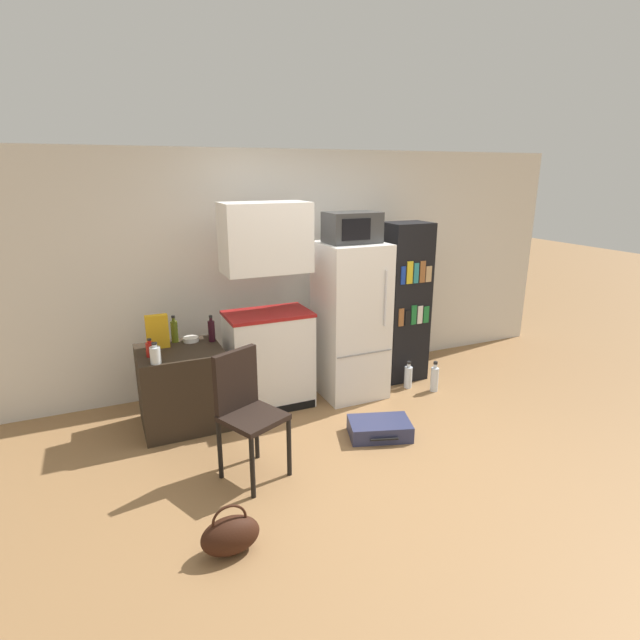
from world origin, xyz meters
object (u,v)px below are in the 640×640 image
object	(u,v)px
microwave	(352,227)
handbag	(230,535)
kitchen_hutch	(268,317)
bowl	(191,339)
refrigerator	(350,320)
water_bottle_middle	(408,377)
cereal_box	(157,332)
bottle_wine_dark	(212,330)
side_table	(182,387)
suitcase_large_flat	(380,428)
bottle_clear_short	(155,355)
bottle_olive_oil	(174,331)
water_bottle_front	(434,379)
bottle_ketchup_red	(150,349)
bookshelf	(404,303)
chair	(245,403)

from	to	relation	value
microwave	handbag	world-z (taller)	microwave
kitchen_hutch	bowl	bearing A→B (deg)	171.32
refrigerator	water_bottle_middle	world-z (taller)	refrigerator
water_bottle_middle	cereal_box	bearing A→B (deg)	173.70
kitchen_hutch	water_bottle_middle	distance (m)	1.68
bottle_wine_dark	handbag	bearing A→B (deg)	-100.13
water_bottle_middle	side_table	bearing A→B (deg)	176.21
kitchen_hutch	suitcase_large_flat	size ratio (longest dim) A/B	3.25
refrigerator	bowl	world-z (taller)	refrigerator
kitchen_hutch	bowl	world-z (taller)	kitchen_hutch
refrigerator	microwave	bearing A→B (deg)	-108.69
refrigerator	bottle_wine_dark	xyz separation A→B (m)	(-1.38, 0.10, 0.05)
bottle_clear_short	handbag	size ratio (longest dim) A/B	0.49
refrigerator	bottle_olive_oil	size ratio (longest dim) A/B	6.24
bottle_clear_short	bottle_olive_oil	world-z (taller)	bottle_olive_oil
water_bottle_front	cereal_box	bearing A→B (deg)	170.27
kitchen_hutch	bottle_ketchup_red	bearing A→B (deg)	-172.22
bookshelf	water_bottle_middle	world-z (taller)	bookshelf
microwave	water_bottle_front	world-z (taller)	microwave
chair	water_bottle_middle	bearing A→B (deg)	-2.53
bookshelf	bottle_wine_dark	xyz separation A→B (m)	(-2.10, -0.03, -0.03)
kitchen_hutch	refrigerator	size ratio (longest dim) A/B	1.25
bottle_olive_oil	handbag	distance (m)	2.10
chair	water_bottle_front	size ratio (longest dim) A/B	2.95
kitchen_hutch	bowl	distance (m)	0.73
chair	water_bottle_front	world-z (taller)	chair
side_table	handbag	distance (m)	1.78
kitchen_hutch	cereal_box	xyz separation A→B (m)	(-1.00, 0.05, -0.02)
bottle_clear_short	chair	bearing A→B (deg)	-53.14
bottle_ketchup_red	cereal_box	world-z (taller)	cereal_box
side_table	cereal_box	world-z (taller)	cereal_box
side_table	microwave	size ratio (longest dim) A/B	1.43
water_bottle_middle	bowl	bearing A→B (deg)	171.32
microwave	suitcase_large_flat	distance (m)	1.89
microwave	chair	bearing A→B (deg)	-144.68
side_table	water_bottle_front	size ratio (longest dim) A/B	2.20
bookshelf	water_bottle_middle	size ratio (longest dim) A/B	5.81
bottle_wine_dark	microwave	bearing A→B (deg)	-4.09
refrigerator	water_bottle_front	xyz separation A→B (m)	(0.83, -0.34, -0.64)
refrigerator	chair	distance (m)	1.71
bottle_clear_short	chair	size ratio (longest dim) A/B	0.18
side_table	bookshelf	world-z (taller)	bookshelf
bowl	bottle_ketchup_red	bearing A→B (deg)	-145.92
bottle_clear_short	cereal_box	xyz separation A→B (m)	(0.07, 0.38, 0.08)
kitchen_hutch	refrigerator	world-z (taller)	kitchen_hutch
bottle_wine_dark	cereal_box	bearing A→B (deg)	177.92
bowl	water_bottle_front	distance (m)	2.51
refrigerator	bottle_ketchup_red	distance (m)	1.94
refrigerator	water_bottle_front	distance (m)	1.10
bowl	suitcase_large_flat	world-z (taller)	bowl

